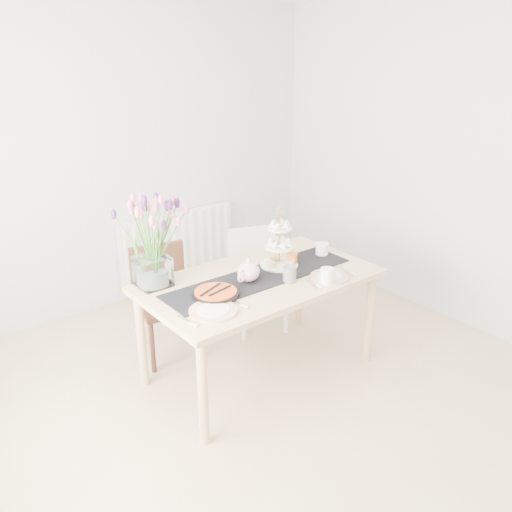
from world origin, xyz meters
TOP-DOWN VIEW (x-y plane):
  - room_shell at (0.00, 0.00)m, footprint 4.50×4.50m
  - radiator at (0.50, 2.19)m, footprint 1.20×0.08m
  - dining_table at (0.17, 0.54)m, footprint 1.60×0.90m
  - chair_brown at (-0.20, 1.23)m, footprint 0.49×0.49m
  - chair_white at (0.63, 1.16)m, footprint 0.52×0.52m
  - table_runner at (0.17, 0.54)m, footprint 1.40×0.35m
  - tulip_vase at (-0.45, 0.88)m, footprint 0.73×0.73m
  - cake_stand at (0.40, 0.60)m, footprint 0.27×0.27m
  - teapot at (0.07, 0.53)m, footprint 0.29×0.27m
  - cream_jug at (0.80, 0.57)m, footprint 0.10×0.10m
  - tart_tin at (-0.22, 0.49)m, footprint 0.30×0.30m
  - mug_grey at (0.29, 0.37)m, footprint 0.11×0.11m
  - mug_white at (0.46, 0.18)m, footprint 0.10×0.10m
  - mug_orange at (0.49, 0.57)m, footprint 0.11×0.11m
  - plate_left at (-0.36, 0.32)m, footprint 0.34×0.34m
  - plate_right at (0.54, 0.24)m, footprint 0.33×0.33m

SIDE VIEW (x-z plane):
  - radiator at x=0.50m, z-range 0.15..0.75m
  - chair_white at x=0.63m, z-range 0.06..0.88m
  - chair_brown at x=-0.20m, z-range 0.07..0.91m
  - dining_table at x=0.17m, z-range 0.30..1.05m
  - table_runner at x=0.17m, z-range 0.75..0.76m
  - plate_right at x=0.54m, z-range 0.75..0.76m
  - plate_left at x=-0.36m, z-range 0.75..0.77m
  - tart_tin at x=-0.22m, z-range 0.75..0.79m
  - mug_orange at x=0.49m, z-range 0.75..0.84m
  - cream_jug at x=0.80m, z-range 0.75..0.84m
  - mug_grey at x=0.29m, z-range 0.75..0.86m
  - mug_white at x=0.46m, z-range 0.75..0.86m
  - teapot at x=0.07m, z-range 0.75..0.90m
  - cake_stand at x=0.40m, z-range 0.67..1.06m
  - tulip_vase at x=-0.45m, z-range 0.84..1.47m
  - room_shell at x=0.00m, z-range -0.95..3.55m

